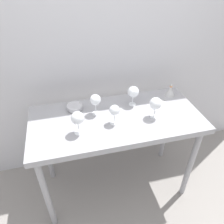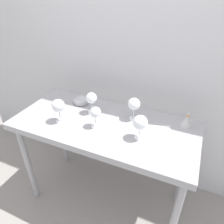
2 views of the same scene
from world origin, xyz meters
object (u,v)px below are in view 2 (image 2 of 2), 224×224
at_px(wine_glass_far_left, 91,99).
at_px(tasting_bowl, 81,101).
at_px(wine_glass_near_left, 58,106).
at_px(tasting_sheet_upper, 160,136).
at_px(decanter_funnel, 187,121).
at_px(wine_glass_near_right, 140,123).
at_px(wine_glass_near_center, 95,113).
at_px(wine_glass_far_right, 134,105).

distance_m(wine_glass_far_left, tasting_bowl, 0.22).
relative_size(wine_glass_near_left, tasting_bowl, 1.37).
distance_m(tasting_sheet_upper, decanter_funnel, 0.25).
bearing_deg(wine_glass_far_left, wine_glass_near_right, -19.64).
bearing_deg(wine_glass_near_center, wine_glass_far_right, 43.76).
height_order(wine_glass_far_right, tasting_bowl, wine_glass_far_right).
xyz_separation_m(wine_glass_far_left, wine_glass_near_left, (-0.17, -0.21, 0.00)).
height_order(tasting_sheet_upper, decanter_funnel, decanter_funnel).
distance_m(wine_glass_far_left, wine_glass_near_center, 0.20).
height_order(wine_glass_near_right, tasting_sheet_upper, wine_glass_near_right).
distance_m(wine_glass_far_right, tasting_bowl, 0.51).
xyz_separation_m(wine_glass_far_right, tasting_bowl, (-0.50, 0.05, -0.10)).
bearing_deg(wine_glass_near_left, wine_glass_near_right, 4.13).
xyz_separation_m(wine_glass_near_right, wine_glass_near_left, (-0.62, -0.04, 0.01)).
distance_m(wine_glass_far_right, wine_glass_near_left, 0.56).
bearing_deg(wine_glass_near_center, wine_glass_near_right, -0.49).
bearing_deg(wine_glass_near_left, wine_glass_far_right, 27.06).
height_order(wine_glass_far_left, wine_glass_near_left, wine_glass_near_left).
height_order(wine_glass_near_center, tasting_sheet_upper, wine_glass_near_center).
height_order(wine_glass_far_left, tasting_sheet_upper, wine_glass_far_left).
relative_size(wine_glass_near_right, decanter_funnel, 1.37).
distance_m(wine_glass_near_right, tasting_bowl, 0.68).
distance_m(wine_glass_near_right, wine_glass_near_center, 0.33).
distance_m(wine_glass_far_left, decanter_funnel, 0.74).
relative_size(wine_glass_far_right, wine_glass_near_left, 0.96).
height_order(wine_glass_near_right, wine_glass_far_right, same).
bearing_deg(wine_glass_far_left, tasting_sheet_upper, -7.66).
bearing_deg(tasting_bowl, wine_glass_near_center, -42.59).
xyz_separation_m(wine_glass_near_left, tasting_bowl, (0.00, 0.31, -0.11)).
bearing_deg(tasting_sheet_upper, decanter_funnel, 33.23).
relative_size(tasting_sheet_upper, decanter_funnel, 1.82).
height_order(wine_glass_far_left, decanter_funnel, wine_glass_far_left).
bearing_deg(decanter_funnel, wine_glass_near_right, -134.93).
distance_m(wine_glass_near_right, wine_glass_near_left, 0.62).
height_order(wine_glass_near_right, wine_glass_near_center, wine_glass_near_right).
bearing_deg(wine_glass_far_left, wine_glass_near_center, -53.25).
bearing_deg(wine_glass_far_right, wine_glass_near_right, -61.84).
relative_size(wine_glass_near_right, wine_glass_near_center, 1.09).
bearing_deg(wine_glass_far_right, wine_glass_near_left, -152.94).
relative_size(tasting_sheet_upper, tasting_bowl, 1.75).
height_order(wine_glass_near_center, tasting_bowl, wine_glass_near_center).
bearing_deg(wine_glass_near_left, tasting_bowl, 89.78).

